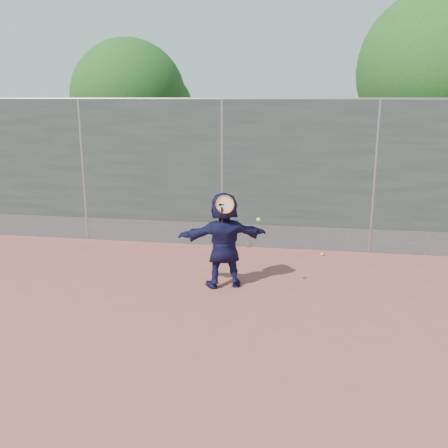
# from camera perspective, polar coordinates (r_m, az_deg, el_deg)

# --- Properties ---
(ground) EXTENTS (80.00, 80.00, 0.00)m
(ground) POSITION_cam_1_polar(r_m,az_deg,el_deg) (7.31, -4.90, -10.32)
(ground) COLOR #9E4C42
(ground) RESTS_ON ground
(player) EXTENTS (1.54, 0.94, 1.58)m
(player) POSITION_cam_1_polar(r_m,az_deg,el_deg) (8.08, 0.00, -1.81)
(player) COLOR #151439
(player) RESTS_ON ground
(ball_ground) EXTENTS (0.07, 0.07, 0.07)m
(ball_ground) POSITION_cam_1_polar(r_m,az_deg,el_deg) (10.02, 11.16, -3.40)
(ball_ground) COLOR #A6D830
(ball_ground) RESTS_ON ground
(fence) EXTENTS (20.00, 0.06, 3.03)m
(fence) POSITION_cam_1_polar(r_m,az_deg,el_deg) (10.17, -0.22, 6.10)
(fence) COLOR #38423D
(fence) RESTS_ON ground
(swing_action) EXTENTS (0.71, 0.20, 0.51)m
(swing_action) POSITION_cam_1_polar(r_m,az_deg,el_deg) (7.73, 0.49, 1.94)
(swing_action) COLOR orange
(swing_action) RESTS_ON ground
(tree_right) EXTENTS (3.78, 3.60, 5.39)m
(tree_right) POSITION_cam_1_polar(r_m,az_deg,el_deg) (12.54, 24.14, 15.21)
(tree_right) COLOR #382314
(tree_right) RESTS_ON ground
(tree_left) EXTENTS (3.15, 3.00, 4.53)m
(tree_left) POSITION_cam_1_polar(r_m,az_deg,el_deg) (13.75, -10.12, 13.72)
(tree_left) COLOR #382314
(tree_left) RESTS_ON ground
(weed_clump) EXTENTS (0.68, 0.07, 0.30)m
(weed_clump) POSITION_cam_1_polar(r_m,az_deg,el_deg) (10.33, 1.29, -2.01)
(weed_clump) COLOR #387226
(weed_clump) RESTS_ON ground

